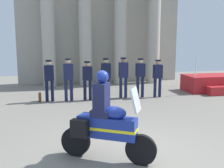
# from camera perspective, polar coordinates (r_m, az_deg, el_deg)

# --- Properties ---
(ground_plane) EXTENTS (28.00, 28.00, 0.00)m
(ground_plane) POSITION_cam_1_polar(r_m,az_deg,el_deg) (6.38, 4.07, -13.97)
(ground_plane) COLOR gray
(colonnade_backdrop) EXTENTS (9.38, 1.55, 8.28)m
(colonnade_backdrop) POSITION_cam_1_polar(r_m,az_deg,el_deg) (15.90, -2.23, 15.56)
(colonnade_backdrop) COLOR #A49F91
(colonnade_backdrop) RESTS_ON ground_plane
(reviewing_stand) EXTENTS (2.48, 1.94, 1.68)m
(reviewing_stand) POSITION_cam_1_polar(r_m,az_deg,el_deg) (14.18, 19.88, 0.09)
(reviewing_stand) COLOR #B21E23
(reviewing_stand) RESTS_ON ground_plane
(officer_in_row_0) EXTENTS (0.39, 0.24, 1.69)m
(officer_in_row_0) POSITION_cam_1_polar(r_m,az_deg,el_deg) (11.34, -12.93, 1.39)
(officer_in_row_0) COLOR black
(officer_in_row_0) RESTS_ON ground_plane
(officer_in_row_1) EXTENTS (0.39, 0.24, 1.75)m
(officer_in_row_1) POSITION_cam_1_polar(r_m,az_deg,el_deg) (11.25, -9.05, 1.63)
(officer_in_row_1) COLOR #191E42
(officer_in_row_1) RESTS_ON ground_plane
(officer_in_row_2) EXTENTS (0.39, 0.24, 1.62)m
(officer_in_row_2) POSITION_cam_1_polar(r_m,az_deg,el_deg) (11.34, -5.13, 1.38)
(officer_in_row_2) COLOR black
(officer_in_row_2) RESTS_ON ground_plane
(officer_in_row_3) EXTENTS (0.39, 0.24, 1.73)m
(officer_in_row_3) POSITION_cam_1_polar(r_m,az_deg,el_deg) (11.45, -1.29, 1.84)
(officer_in_row_3) COLOR black
(officer_in_row_3) RESTS_ON ground_plane
(officer_in_row_4) EXTENTS (0.39, 0.24, 1.74)m
(officer_in_row_4) POSITION_cam_1_polar(r_m,az_deg,el_deg) (11.76, 2.37, 2.06)
(officer_in_row_4) COLOR #191E42
(officer_in_row_4) RESTS_ON ground_plane
(officer_in_row_5) EXTENTS (0.39, 0.24, 1.70)m
(officer_in_row_5) POSITION_cam_1_polar(r_m,az_deg,el_deg) (11.90, 5.91, 1.98)
(officer_in_row_5) COLOR #141938
(officer_in_row_5) RESTS_ON ground_plane
(officer_in_row_6) EXTENTS (0.39, 0.24, 1.64)m
(officer_in_row_6) POSITION_cam_1_polar(r_m,az_deg,el_deg) (12.04, 9.48, 1.80)
(officer_in_row_6) COLOR #141938
(officer_in_row_6) RESTS_ON ground_plane
(motorcycle_with_rider) EXTENTS (1.87, 1.21, 1.90)m
(motorcycle_with_rider) POSITION_cam_1_polar(r_m,az_deg,el_deg) (5.75, -1.71, -8.15)
(motorcycle_with_rider) COLOR black
(motorcycle_with_rider) RESTS_ON ground_plane
(briefcase_on_ground) EXTENTS (0.10, 0.32, 0.36)m
(briefcase_on_ground) POSITION_cam_1_polar(r_m,az_deg,el_deg) (11.55, -14.72, -2.66)
(briefcase_on_ground) COLOR brown
(briefcase_on_ground) RESTS_ON ground_plane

